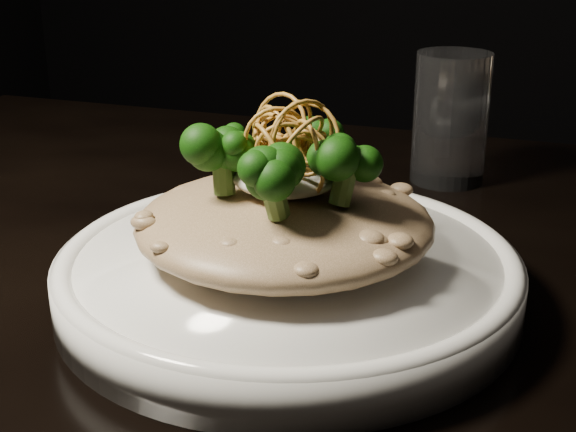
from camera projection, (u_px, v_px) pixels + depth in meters
The scene contains 7 objects.
table at pixel (321, 398), 0.54m from camera, with size 1.10×0.80×0.75m.
plate at pixel (288, 277), 0.49m from camera, with size 0.28×0.28×0.03m, color white.
risotto at pixel (285, 223), 0.49m from camera, with size 0.18×0.18×0.04m, color brown.
broccoli at pixel (283, 162), 0.46m from camera, with size 0.12×0.12×0.04m, color black, non-canonical shape.
cheese at pixel (286, 176), 0.48m from camera, with size 0.06×0.06×0.02m, color white.
shallots at pixel (292, 139), 0.46m from camera, with size 0.05×0.05×0.03m, color brown, non-canonical shape.
drinking_glass at pixel (450, 118), 0.69m from camera, with size 0.06×0.06×0.11m, color white.
Camera 1 is at (0.13, -0.44, 0.98)m, focal length 50.00 mm.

